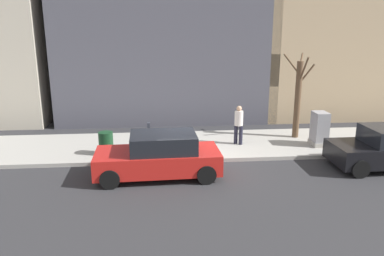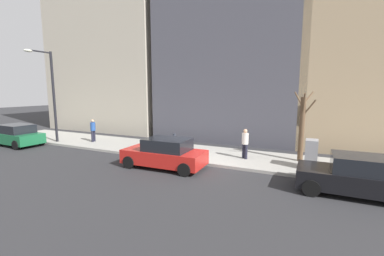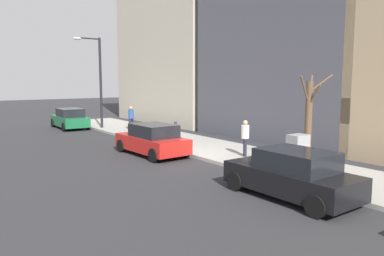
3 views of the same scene
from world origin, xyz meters
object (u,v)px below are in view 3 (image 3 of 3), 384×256
parked_car_black (292,175)px  parked_car_red (152,140)px  parked_car_green (70,119)px  pedestrian_midblock (131,117)px  trash_bin (166,134)px  office_tower_right (208,16)px  parking_meter (176,132)px  utility_box (297,154)px  streetlamp (97,75)px  pedestrian_near_meter (245,136)px  bare_tree (309,120)px

parked_car_black → parked_car_red: 8.39m
parked_car_green → pedestrian_midblock: 5.35m
parked_car_green → trash_bin: bearing=-77.0°
pedestrian_midblock → office_tower_right: bearing=8.8°
parking_meter → parked_car_black: bearing=-99.8°
utility_box → streetlamp: 17.48m
parked_car_black → utility_box: utility_box is taller
parked_car_green → streetlamp: (1.43, -2.05, 3.28)m
parked_car_black → office_tower_right: office_tower_right is taller
streetlamp → pedestrian_midblock: size_ratio=3.92×
parked_car_red → trash_bin: size_ratio=4.73×
parked_car_red → parked_car_green: bearing=88.0°
parked_car_black → utility_box: bearing=34.9°
parked_car_green → parking_meter: 12.22m
parked_car_black → parked_car_green: (-0.08, 20.89, 0.00)m
parking_meter → pedestrian_near_meter: (1.33, -3.74, 0.11)m
parked_car_green → pedestrian_near_meter: size_ratio=2.56×
trash_bin → office_tower_right: 17.10m
parking_meter → office_tower_right: size_ratio=0.07×
parked_car_red → parking_meter: size_ratio=3.15×
pedestrian_midblock → office_tower_right: office_tower_right is taller
pedestrian_near_meter → office_tower_right: office_tower_right is taller
parking_meter → streetlamp: bearing=91.0°
utility_box → pedestrian_near_meter: (0.48, 3.35, 0.24)m
parked_car_green → streetlamp: bearing=-53.2°
bare_tree → trash_bin: 8.54m
utility_box → office_tower_right: bearing=61.0°
parked_car_black → streetlamp: 19.17m
bare_tree → parked_car_green: bearing=101.4°
parking_meter → trash_bin: 1.79m
parked_car_green → office_tower_right: size_ratio=0.23×
streetlamp → office_tower_right: bearing=7.7°
parked_car_green → streetlamp: 4.12m
parked_car_red → trash_bin: bearing=42.9°
pedestrian_near_meter → parked_car_red: bearing=83.9°
parked_car_green → pedestrian_near_meter: 16.13m
trash_bin → office_tower_right: office_tower_right is taller
parked_car_black → streetlamp: (1.35, 18.84, 3.28)m
streetlamp → pedestrian_midblock: 4.08m
utility_box → trash_bin: (-0.40, 8.78, -0.25)m
pedestrian_midblock → parked_car_green: bearing=109.1°
bare_tree → office_tower_right: bearing=63.5°
utility_box → pedestrian_near_meter: 3.39m
pedestrian_near_meter → streetlamp: bearing=48.8°
pedestrian_near_meter → pedestrian_midblock: (-0.08, 11.35, 0.00)m
parking_meter → pedestrian_near_meter: size_ratio=0.81×
parked_car_black → parking_meter: bearing=79.8°
parked_car_black → pedestrian_midblock: pedestrian_midblock is taller
parked_car_green → bare_tree: size_ratio=1.14×
parked_car_black → pedestrian_near_meter: (2.85, 5.02, 0.35)m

